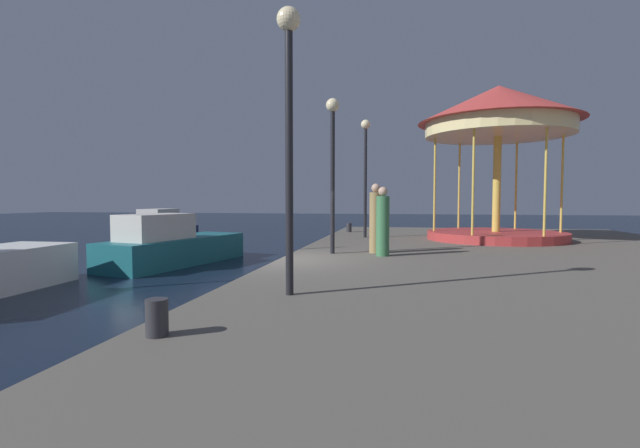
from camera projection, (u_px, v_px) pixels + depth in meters
name	position (u px, v px, depth m)	size (l,w,h in m)	color
ground_plane	(279.00, 291.00, 11.09)	(120.00, 120.00, 0.00)	black
quay_dock	(559.00, 284.00, 9.89)	(12.81, 26.66, 0.80)	#5B564F
motorboat_navy	(161.00, 233.00, 21.50)	(1.87, 4.20, 1.82)	#19214C
motorboat_teal	(172.00, 246.00, 15.46)	(3.08, 5.90, 1.79)	#19606B
carousel	(498.00, 125.00, 16.04)	(5.66, 5.66, 5.53)	#B23333
lamp_post_near_edge	(289.00, 100.00, 6.72)	(0.36, 0.36, 4.32)	black
lamp_post_mid_promenade	(333.00, 147.00, 11.99)	(0.36, 0.36, 4.16)	black
lamp_post_far_end	(365.00, 158.00, 17.13)	(0.36, 0.36, 4.51)	black
bollard_south	(157.00, 318.00, 4.79)	(0.24, 0.24, 0.40)	#2D2D33
bollard_center	(349.00, 228.00, 20.17)	(0.24, 0.24, 0.40)	#2D2D33
person_mid_promenade	(376.00, 220.00, 12.23)	(0.34, 0.34, 1.90)	#937A4C
person_by_the_water	(383.00, 224.00, 11.57)	(0.34, 0.34, 1.79)	#387247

